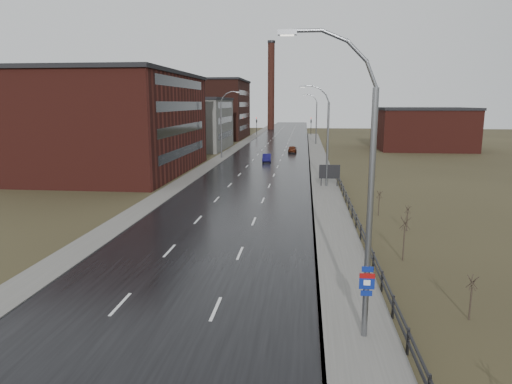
% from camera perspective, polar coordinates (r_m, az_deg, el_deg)
% --- Properties ---
extents(ground, '(320.00, 320.00, 0.00)m').
position_cam_1_polar(ground, '(19.12, -14.67, -18.92)').
color(ground, '#2D2819').
rests_on(ground, ground).
extents(road, '(14.00, 300.00, 0.06)m').
position_cam_1_polar(road, '(76.24, 1.34, 4.00)').
color(road, black).
rests_on(road, ground).
extents(sidewalk_right, '(3.20, 180.00, 0.18)m').
position_cam_1_polar(sidewalk_right, '(51.31, 8.61, 0.46)').
color(sidewalk_right, '#595651').
rests_on(sidewalk_right, ground).
extents(curb_right, '(0.16, 180.00, 0.18)m').
position_cam_1_polar(curb_right, '(51.27, 6.91, 0.50)').
color(curb_right, slate).
rests_on(curb_right, ground).
extents(sidewalk_left, '(2.40, 260.00, 0.12)m').
position_cam_1_polar(sidewalk_left, '(77.34, -4.74, 4.09)').
color(sidewalk_left, '#595651').
rests_on(sidewalk_left, ground).
extents(warehouse_near, '(22.44, 28.56, 13.50)m').
position_cam_1_polar(warehouse_near, '(66.31, -18.37, 8.22)').
color(warehouse_near, '#471914').
rests_on(warehouse_near, ground).
extents(warehouse_mid, '(16.32, 20.40, 10.50)m').
position_cam_1_polar(warehouse_mid, '(96.58, -8.55, 8.49)').
color(warehouse_mid, slate).
rests_on(warehouse_mid, ground).
extents(warehouse_far, '(26.52, 24.48, 15.50)m').
position_cam_1_polar(warehouse_far, '(126.83, -7.36, 10.25)').
color(warehouse_far, '#331611').
rests_on(warehouse_far, ground).
extents(building_right, '(18.36, 16.32, 8.50)m').
position_cam_1_polar(building_right, '(100.46, 20.11, 7.47)').
color(building_right, '#471914').
rests_on(building_right, ground).
extents(smokestack, '(2.70, 2.70, 30.70)m').
position_cam_1_polar(smokestack, '(165.96, 1.90, 13.18)').
color(smokestack, '#331611').
rests_on(smokestack, ground).
extents(streetlight_main, '(3.91, 0.29, 12.11)m').
position_cam_1_polar(streetlight_main, '(17.86, 13.13, -0.14)').
color(streetlight_main, slate).
rests_on(streetlight_main, ground).
extents(streetlight_right_mid, '(3.36, 0.28, 11.35)m').
position_cam_1_polar(streetlight_right_mid, '(51.57, 8.64, 6.96)').
color(streetlight_right_mid, slate).
rests_on(streetlight_right_mid, ground).
extents(streetlight_left, '(3.36, 0.28, 11.35)m').
position_cam_1_polar(streetlight_left, '(78.73, -4.17, 8.44)').
color(streetlight_left, slate).
rests_on(streetlight_left, ground).
extents(streetlight_right_far, '(3.36, 0.28, 11.35)m').
position_cam_1_polar(streetlight_right_far, '(105.48, 7.40, 9.05)').
color(streetlight_right_far, slate).
rests_on(streetlight_right_far, ground).
extents(guardrail, '(0.10, 53.05, 1.10)m').
position_cam_1_polar(guardrail, '(35.06, 12.55, -3.60)').
color(guardrail, black).
rests_on(guardrail, ground).
extents(shrub_b, '(0.49, 0.52, 2.05)m').
position_cam_1_polar(shrub_b, '(22.59, 25.28, -11.74)').
color(shrub_b, '#382D23').
rests_on(shrub_b, ground).
extents(shrub_c, '(0.65, 0.68, 2.75)m').
position_cam_1_polar(shrub_c, '(29.06, 18.02, -5.42)').
color(shrub_c, '#382D23').
rests_on(shrub_c, ground).
extents(shrub_d, '(0.47, 0.49, 1.95)m').
position_cam_1_polar(shrub_d, '(35.82, 18.38, -3.07)').
color(shrub_d, '#382D23').
rests_on(shrub_d, ground).
extents(shrub_e, '(0.51, 0.54, 2.14)m').
position_cam_1_polar(shrub_e, '(40.03, 15.12, -1.28)').
color(shrub_e, '#382D23').
rests_on(shrub_e, ground).
extents(shrub_f, '(0.45, 0.47, 1.86)m').
position_cam_1_polar(shrub_f, '(49.94, 14.48, 0.99)').
color(shrub_f, '#382D23').
rests_on(shrub_f, ground).
extents(billboard, '(2.34, 0.17, 2.62)m').
position_cam_1_polar(billboard, '(52.00, 9.17, 2.45)').
color(billboard, black).
rests_on(billboard, ground).
extents(traffic_light_left, '(0.58, 2.73, 5.30)m').
position_cam_1_polar(traffic_light_left, '(136.23, 0.08, 9.06)').
color(traffic_light_left, black).
rests_on(traffic_light_left, ground).
extents(traffic_light_right, '(0.58, 2.73, 5.30)m').
position_cam_1_polar(traffic_light_right, '(135.50, 6.91, 8.97)').
color(traffic_light_right, black).
rests_on(traffic_light_right, ground).
extents(car_near, '(1.57, 3.99, 1.29)m').
position_cam_1_polar(car_near, '(73.88, 1.36, 4.25)').
color(car_near, '#100D45').
rests_on(car_near, ground).
extents(car_far, '(1.68, 3.98, 1.35)m').
position_cam_1_polar(car_far, '(88.03, 4.57, 5.34)').
color(car_far, '#4A1B0C').
rests_on(car_far, ground).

